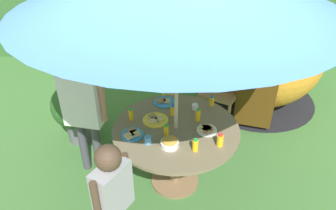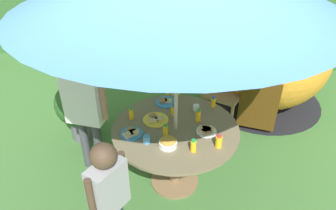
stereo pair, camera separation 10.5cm
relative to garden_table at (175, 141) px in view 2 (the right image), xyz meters
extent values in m
cube|color=#3D6B33|center=(0.00, 0.00, -0.56)|extent=(10.00, 10.00, 0.02)
cylinder|color=brown|center=(0.00, 0.00, -0.54)|extent=(0.50, 0.50, 0.03)
cylinder|color=brown|center=(0.00, 0.00, -0.21)|extent=(0.11, 0.11, 0.68)
cylinder|color=#75664C|center=(0.00, 0.00, 0.15)|extent=(1.20, 1.20, 0.03)
cylinder|color=#B7AD8C|center=(0.00, 0.00, 0.51)|extent=(0.04, 0.04, 2.12)
cylinder|color=#93704C|center=(0.24, 1.03, -0.33)|extent=(0.04, 0.04, 0.44)
cylinder|color=#93704C|center=(0.61, 0.86, -0.33)|extent=(0.04, 0.04, 0.44)
cylinder|color=#93704C|center=(0.39, 1.38, -0.33)|extent=(0.04, 0.04, 0.44)
cylinder|color=#93704C|center=(0.77, 1.21, -0.33)|extent=(0.04, 0.04, 0.44)
cube|color=#93704C|center=(0.50, 1.12, -0.10)|extent=(0.58, 0.57, 0.04)
cube|color=#93704C|center=(0.58, 1.30, 0.18)|extent=(0.42, 0.22, 0.52)
cube|color=#93704C|center=(0.32, 1.20, 0.12)|extent=(0.21, 0.40, 0.03)
cube|color=#93704C|center=(0.69, 1.04, 0.12)|extent=(0.21, 0.40, 0.03)
ellipsoid|color=orange|center=(1.09, 1.77, 0.19)|extent=(1.97, 1.99, 1.48)
cylinder|color=black|center=(1.09, 1.77, -0.55)|extent=(2.04, 2.04, 0.01)
cube|color=#4B310D|center=(0.92, 0.96, -0.15)|extent=(0.46, 0.12, 0.66)
cylinder|color=#595960|center=(-1.22, 0.62, -0.43)|extent=(0.28, 0.28, 0.26)
sphere|color=#285623|center=(-1.22, 0.62, -0.06)|extent=(0.55, 0.55, 0.55)
cylinder|color=#3F3F47|center=(-0.13, 0.95, -0.28)|extent=(0.07, 0.07, 0.54)
cylinder|color=#3F3F47|center=(-0.12, 0.82, -0.28)|extent=(0.07, 0.07, 0.54)
cube|color=yellow|center=(-0.13, 0.89, 0.21)|extent=(0.21, 0.33, 0.46)
cylinder|color=#D8B293|center=(-0.15, 1.06, 0.24)|extent=(0.06, 0.06, 0.41)
cylinder|color=#D8B293|center=(-0.10, 0.71, 0.24)|extent=(0.06, 0.06, 0.41)
sphere|color=#D8B293|center=(-0.13, 0.89, 0.54)|extent=(0.20, 0.20, 0.20)
cylinder|color=#3F3F47|center=(-0.99, 0.13, -0.23)|extent=(0.09, 0.09, 0.64)
cylinder|color=#3F3F47|center=(-0.83, 0.11, -0.23)|extent=(0.09, 0.09, 0.64)
cube|color=white|center=(-0.91, 0.12, 0.36)|extent=(0.39, 0.25, 0.54)
cylinder|color=tan|center=(-1.11, 0.15, 0.38)|extent=(0.07, 0.07, 0.49)
cylinder|color=tan|center=(-0.71, 0.09, 0.38)|extent=(0.07, 0.07, 0.49)
sphere|color=tan|center=(-0.91, 0.12, 0.75)|extent=(0.24, 0.24, 0.24)
cube|color=#99999E|center=(-0.42, -0.80, 0.17)|extent=(0.28, 0.34, 0.43)
cylinder|color=#4C3828|center=(-0.50, -0.95, 0.19)|extent=(0.05, 0.05, 0.39)
cylinder|color=#4C3828|center=(-0.35, -0.65, 0.19)|extent=(0.05, 0.05, 0.39)
sphere|color=#4C3828|center=(-0.42, -0.80, 0.48)|extent=(0.19, 0.19, 0.19)
cylinder|color=white|center=(-0.04, -0.27, 0.18)|extent=(0.16, 0.16, 0.05)
ellipsoid|color=gold|center=(-0.04, -0.27, 0.22)|extent=(0.14, 0.14, 0.04)
cylinder|color=#338CD8|center=(-0.39, -0.14, 0.16)|extent=(0.21, 0.21, 0.01)
cube|color=tan|center=(-0.36, -0.14, 0.18)|extent=(0.11, 0.11, 0.02)
cube|color=#9E7547|center=(-0.40, -0.11, 0.18)|extent=(0.10, 0.10, 0.02)
cube|color=tan|center=(-0.41, -0.18, 0.18)|extent=(0.11, 0.11, 0.02)
cylinder|color=white|center=(0.29, -0.03, 0.16)|extent=(0.19, 0.19, 0.01)
cube|color=tan|center=(0.33, -0.02, 0.18)|extent=(0.07, 0.07, 0.02)
cube|color=#9E7547|center=(0.29, 0.00, 0.18)|extent=(0.10, 0.10, 0.02)
cube|color=tan|center=(0.26, -0.02, 0.18)|extent=(0.10, 0.10, 0.02)
cube|color=#9E7547|center=(0.29, -0.04, 0.18)|extent=(0.11, 0.11, 0.02)
cylinder|color=#338CD8|center=(-0.14, 0.43, 0.16)|extent=(0.23, 0.23, 0.01)
cube|color=tan|center=(-0.12, 0.43, 0.18)|extent=(0.08, 0.08, 0.02)
cube|color=#9E7547|center=(-0.18, 0.43, 0.18)|extent=(0.10, 0.10, 0.02)
cylinder|color=yellow|center=(-0.20, 0.10, 0.16)|extent=(0.25, 0.25, 0.01)
cube|color=tan|center=(-0.17, 0.10, 0.18)|extent=(0.10, 0.10, 0.02)
cube|color=#9E7547|center=(-0.24, 0.13, 0.18)|extent=(0.10, 0.10, 0.02)
cube|color=tan|center=(-0.23, 0.07, 0.18)|extent=(0.09, 0.09, 0.02)
cylinder|color=yellow|center=(0.35, 0.41, 0.21)|extent=(0.05, 0.05, 0.10)
cylinder|color=blue|center=(0.35, 0.41, 0.26)|extent=(0.03, 0.03, 0.02)
cylinder|color=yellow|center=(0.20, 0.14, 0.22)|extent=(0.05, 0.05, 0.11)
cylinder|color=green|center=(0.20, 0.14, 0.28)|extent=(0.03, 0.03, 0.02)
cylinder|color=yellow|center=(-0.44, 0.10, 0.21)|extent=(0.04, 0.04, 0.11)
cylinder|color=green|center=(-0.44, 0.10, 0.28)|extent=(0.03, 0.03, 0.02)
cylinder|color=yellow|center=(0.40, -0.22, 0.21)|extent=(0.06, 0.06, 0.11)
cylinder|color=red|center=(0.40, -0.22, 0.27)|extent=(0.04, 0.04, 0.02)
cylinder|color=yellow|center=(0.18, -0.31, 0.21)|extent=(0.05, 0.05, 0.10)
cylinder|color=green|center=(0.18, -0.31, 0.27)|extent=(0.04, 0.04, 0.02)
cylinder|color=yellow|center=(-0.08, -0.11, 0.21)|extent=(0.05, 0.05, 0.10)
cylinder|color=green|center=(-0.08, -0.11, 0.26)|extent=(0.03, 0.03, 0.02)
cylinder|color=yellow|center=(-0.04, 0.22, 0.21)|extent=(0.06, 0.06, 0.10)
cylinder|color=blue|center=(-0.04, 0.22, 0.26)|extent=(0.04, 0.04, 0.02)
cylinder|color=white|center=(0.18, 0.33, 0.19)|extent=(0.06, 0.06, 0.06)
cylinder|color=#4C99D8|center=(-0.23, -0.24, 0.19)|extent=(0.06, 0.06, 0.07)
camera|label=1|loc=(0.11, -2.37, 1.96)|focal=33.75mm
camera|label=2|loc=(0.22, -2.36, 1.96)|focal=33.75mm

